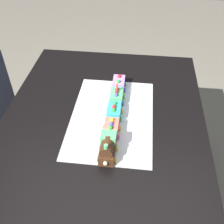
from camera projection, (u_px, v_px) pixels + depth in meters
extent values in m
plane|color=gray|center=(104.00, 206.00, 1.78)|extent=(8.00, 8.00, 0.00)
cube|color=black|center=(101.00, 129.00, 1.30)|extent=(1.40, 1.00, 0.03)
cube|color=black|center=(174.00, 108.00, 1.98)|extent=(0.07, 0.07, 0.71)
cube|color=black|center=(58.00, 99.00, 2.06)|extent=(0.07, 0.07, 0.71)
cube|color=#2D3347|center=(19.00, 129.00, 2.02)|extent=(0.04, 0.04, 0.42)
cube|color=silver|center=(112.00, 117.00, 1.34)|extent=(0.60, 0.40, 0.00)
cube|color=#472816|center=(108.00, 151.00, 1.14)|extent=(0.12, 0.06, 0.05)
cylinder|color=#472816|center=(107.00, 147.00, 1.10)|extent=(0.08, 0.05, 0.05)
cube|color=#59CC7A|center=(108.00, 138.00, 1.13)|extent=(0.06, 0.06, 0.04)
cylinder|color=#59CC7A|center=(106.00, 148.00, 1.05)|extent=(0.02, 0.02, 0.03)
sphere|color=#F4EFCC|center=(105.00, 163.00, 1.08)|extent=(0.02, 0.02, 0.02)
cylinder|color=orange|center=(115.00, 161.00, 1.12)|extent=(0.02, 0.01, 0.02)
cylinder|color=yellow|center=(117.00, 148.00, 1.17)|extent=(0.02, 0.01, 0.02)
cylinder|color=green|center=(98.00, 159.00, 1.12)|extent=(0.02, 0.01, 0.02)
cylinder|color=#4C59D8|center=(100.00, 147.00, 1.18)|extent=(0.02, 0.01, 0.02)
cube|color=#F27260|center=(111.00, 129.00, 1.23)|extent=(0.10, 0.06, 0.06)
cylinder|color=#D84CB2|center=(118.00, 137.00, 1.22)|extent=(0.02, 0.01, 0.02)
cylinder|color=orange|center=(120.00, 128.00, 1.26)|extent=(0.02, 0.01, 0.02)
cylinder|color=#D84CB2|center=(103.00, 135.00, 1.23)|extent=(0.02, 0.01, 0.02)
cylinder|color=red|center=(104.00, 127.00, 1.27)|extent=(0.02, 0.01, 0.02)
sphere|color=#4C59D8|center=(111.00, 124.00, 1.21)|extent=(0.02, 0.02, 0.02)
sphere|color=green|center=(111.00, 128.00, 1.19)|extent=(0.02, 0.02, 0.02)
sphere|color=yellow|center=(112.00, 120.00, 1.23)|extent=(0.02, 0.02, 0.02)
cube|color=#38B7C6|center=(114.00, 112.00, 1.32)|extent=(0.10, 0.06, 0.06)
cylinder|color=green|center=(121.00, 119.00, 1.31)|extent=(0.02, 0.01, 0.02)
cylinder|color=orange|center=(122.00, 111.00, 1.35)|extent=(0.02, 0.01, 0.02)
cylinder|color=yellow|center=(106.00, 118.00, 1.31)|extent=(0.02, 0.01, 0.02)
cylinder|color=#4C59D8|center=(107.00, 110.00, 1.35)|extent=(0.02, 0.01, 0.02)
sphere|color=green|center=(115.00, 103.00, 1.32)|extent=(0.02, 0.02, 0.02)
sphere|color=green|center=(113.00, 110.00, 1.28)|extent=(0.02, 0.02, 0.02)
sphere|color=red|center=(114.00, 107.00, 1.30)|extent=(0.02, 0.02, 0.02)
cube|color=#59CC7A|center=(116.00, 97.00, 1.41)|extent=(0.10, 0.06, 0.06)
cylinder|color=#4C59D8|center=(123.00, 103.00, 1.40)|extent=(0.02, 0.01, 0.02)
cylinder|color=green|center=(124.00, 97.00, 1.44)|extent=(0.02, 0.01, 0.02)
cylinder|color=orange|center=(109.00, 102.00, 1.40)|extent=(0.02, 0.01, 0.02)
cylinder|color=#D84CB2|center=(110.00, 96.00, 1.44)|extent=(0.02, 0.01, 0.02)
sphere|color=red|center=(117.00, 89.00, 1.40)|extent=(0.02, 0.02, 0.02)
sphere|color=#4C59D8|center=(116.00, 95.00, 1.37)|extent=(0.02, 0.02, 0.02)
sphere|color=red|center=(117.00, 92.00, 1.38)|extent=(0.02, 0.02, 0.02)
cube|color=#AD84E0|center=(119.00, 84.00, 1.49)|extent=(0.10, 0.06, 0.06)
cylinder|color=#4C59D8|center=(125.00, 90.00, 1.48)|extent=(0.02, 0.01, 0.02)
cylinder|color=green|center=(125.00, 84.00, 1.52)|extent=(0.02, 0.01, 0.02)
cylinder|color=green|center=(112.00, 89.00, 1.49)|extent=(0.02, 0.01, 0.02)
cylinder|color=orange|center=(113.00, 83.00, 1.53)|extent=(0.02, 0.01, 0.02)
sphere|color=green|center=(118.00, 81.00, 1.45)|extent=(0.02, 0.02, 0.02)
sphere|color=red|center=(119.00, 76.00, 1.49)|extent=(0.02, 0.02, 0.02)
cylinder|color=#F24C59|center=(117.00, 86.00, 1.37)|extent=(0.01, 0.01, 0.04)
cone|color=yellow|center=(117.00, 83.00, 1.36)|extent=(0.01, 0.01, 0.01)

